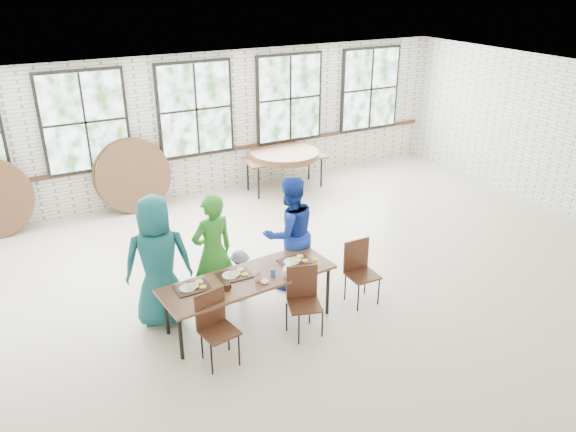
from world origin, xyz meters
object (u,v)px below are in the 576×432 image
object	(u,v)px
chair_near_left	(215,321)
chair_near_right	(303,295)
dining_table	(249,281)
storage_table	(285,159)

from	to	relation	value
chair_near_left	chair_near_right	bearing A→B (deg)	-9.62
dining_table	chair_near_right	world-z (taller)	chair_near_right
chair_near_right	storage_table	size ratio (longest dim) A/B	0.52
storage_table	chair_near_left	bearing A→B (deg)	-122.54
dining_table	storage_table	xyz separation A→B (m)	(2.87, 4.37, -0.00)
dining_table	chair_near_right	bearing A→B (deg)	-44.46
dining_table	chair_near_left	distance (m)	0.86
chair_near_right	chair_near_left	bearing A→B (deg)	-161.11
dining_table	chair_near_right	distance (m)	0.76
chair_near_left	dining_table	bearing A→B (deg)	25.24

